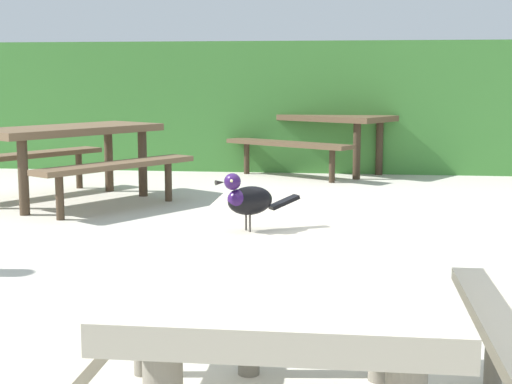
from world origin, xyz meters
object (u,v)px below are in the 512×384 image
object	(u,v)px
picnic_table_foreground	(303,293)
bird_grackle	(247,199)
picnic_table_far_centre	(321,129)
picnic_table_mid_left	(69,145)

from	to	relation	value
picnic_table_foreground	bird_grackle	distance (m)	0.34
picnic_table_foreground	picnic_table_far_centre	xyz separation A→B (m)	(-0.23, 7.44, 0.00)
picnic_table_mid_left	picnic_table_far_centre	world-z (taller)	same
picnic_table_foreground	picnic_table_mid_left	bearing A→B (deg)	118.01
picnic_table_foreground	picnic_table_far_centre	bearing A→B (deg)	91.79
picnic_table_mid_left	picnic_table_far_centre	size ratio (longest dim) A/B	1.00
bird_grackle	picnic_table_far_centre	xyz separation A→B (m)	(-0.05, 7.41, -0.29)
picnic_table_far_centre	picnic_table_mid_left	bearing A→B (deg)	-131.58
picnic_table_foreground	bird_grackle	world-z (taller)	bird_grackle
bird_grackle	picnic_table_mid_left	bearing A→B (deg)	116.48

